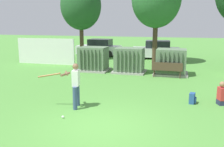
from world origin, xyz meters
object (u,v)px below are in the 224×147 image
at_px(sports_ball, 63,117).
at_px(transformer_west, 93,59).
at_px(park_bench, 167,69).
at_px(transformer_mid_west, 129,61).
at_px(seated_spectator, 224,96).
at_px(backpack, 192,98).
at_px(transformer_mid_east, 171,62).
at_px(batter, 74,83).
at_px(parked_car_leftmost, 99,48).
at_px(parked_car_left_of_center, 156,50).

bearing_deg(sports_ball, transformer_west, 102.20).
bearing_deg(transformer_west, park_bench, -9.90).
height_order(transformer_west, transformer_mid_west, same).
bearing_deg(seated_spectator, park_bench, 118.49).
bearing_deg(transformer_west, seated_spectator, -36.24).
bearing_deg(park_bench, backpack, -74.86).
bearing_deg(transformer_mid_east, batter, -114.27).
relative_size(park_bench, parked_car_leftmost, 0.43).
height_order(transformer_mid_east, parked_car_leftmost, same).
relative_size(seated_spectator, parked_car_leftmost, 0.23).
height_order(park_bench, parked_car_left_of_center, parked_car_left_of_center).
xyz_separation_m(seated_spectator, parked_car_left_of_center, (-3.88, 12.41, 0.38)).
bearing_deg(transformer_mid_east, sports_ball, -111.04).
xyz_separation_m(transformer_west, park_bench, (4.94, -0.86, -0.25)).
height_order(transformer_mid_east, park_bench, transformer_mid_east).
bearing_deg(backpack, transformer_west, 137.94).
xyz_separation_m(transformer_mid_east, park_bench, (-0.18, -0.91, -0.25)).
bearing_deg(parked_car_leftmost, parked_car_left_of_center, -5.45).
bearing_deg(seated_spectator, sports_ball, -151.49).
distance_m(sports_ball, parked_car_leftmost, 16.45).
bearing_deg(batter, parked_car_left_of_center, 83.00).
bearing_deg(sports_ball, batter, 91.96).
height_order(transformer_mid_east, parked_car_left_of_center, same).
relative_size(batter, parked_car_leftmost, 0.41).
bearing_deg(batter, park_bench, 64.01).
height_order(batter, seated_spectator, batter).
distance_m(transformer_mid_west, parked_car_left_of_center, 7.00).
xyz_separation_m(transformer_mid_west, seated_spectator, (4.96, -5.49, -0.41)).
distance_m(transformer_mid_east, sports_ball, 9.18).
distance_m(batter, parked_car_leftmost, 15.30).
height_order(seated_spectator, parked_car_leftmost, parked_car_leftmost).
height_order(transformer_west, parked_car_leftmost, same).
bearing_deg(batter, seated_spectator, 18.39).
bearing_deg(parked_car_leftmost, seated_spectator, -53.86).
distance_m(seated_spectator, backpack, 1.22).
distance_m(transformer_mid_east, parked_car_left_of_center, 7.09).
bearing_deg(park_bench, seated_spectator, -61.51).
height_order(transformer_west, seated_spectator, transformer_west).
bearing_deg(seated_spectator, parked_car_left_of_center, 107.37).
bearing_deg(transformer_mid_east, transformer_west, -179.42).
bearing_deg(backpack, sports_ball, -146.90).
xyz_separation_m(transformer_mid_west, parked_car_left_of_center, (1.08, 6.92, -0.04)).
bearing_deg(transformer_mid_east, parked_car_left_of_center, 102.81).
height_order(sports_ball, parked_car_left_of_center, parked_car_left_of_center).
distance_m(transformer_west, backpack, 8.41).
distance_m(park_bench, parked_car_leftmost, 10.88).
height_order(transformer_west, batter, batter).
height_order(transformer_mid_west, parked_car_leftmost, same).
bearing_deg(backpack, parked_car_leftmost, 122.17).
bearing_deg(sports_ball, parked_car_leftmost, 103.57).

